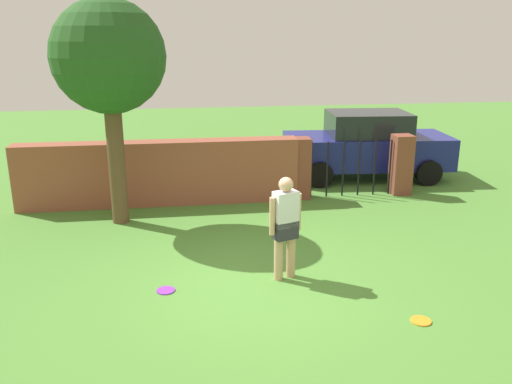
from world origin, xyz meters
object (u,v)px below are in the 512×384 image
at_px(tree, 109,59).
at_px(car, 367,145).
at_px(person, 285,223).
at_px(frisbee_purple, 166,290).
at_px(frisbee_orange, 421,321).

relative_size(tree, car, 1.00).
xyz_separation_m(person, frisbee_purple, (-1.82, -0.19, -0.89)).
distance_m(person, frisbee_purple, 2.04).
height_order(tree, person, tree).
height_order(car, frisbee_purple, car).
bearing_deg(person, car, 40.17).
bearing_deg(car, tree, -152.42).
bearing_deg(person, frisbee_orange, -64.81).
xyz_separation_m(tree, frisbee_orange, (4.30, -4.53, -3.18)).
distance_m(tree, person, 4.67).
distance_m(tree, frisbee_purple, 4.59).
xyz_separation_m(frisbee_purple, frisbee_orange, (3.36, -1.36, 0.00)).
bearing_deg(frisbee_purple, car, 48.54).
xyz_separation_m(person, frisbee_orange, (1.53, -1.55, -0.89)).
height_order(car, frisbee_orange, car).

